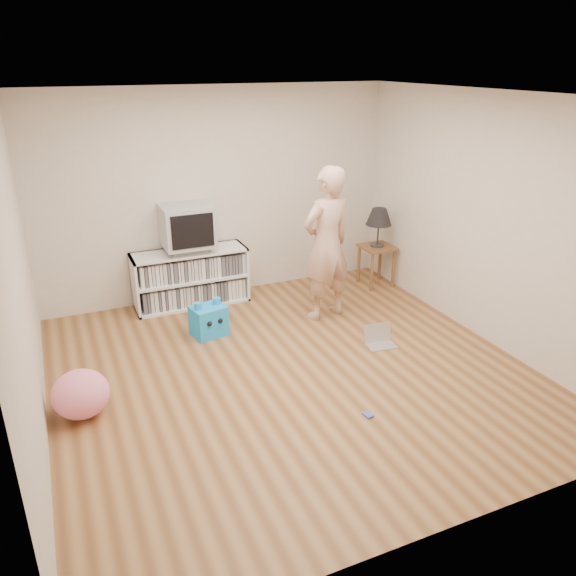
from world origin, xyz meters
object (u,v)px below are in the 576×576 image
at_px(media_unit, 190,277).
at_px(crt_tv, 187,226).
at_px(plush_blue, 209,320).
at_px(laptop, 379,339).
at_px(person, 326,244).
at_px(dvd_deck, 189,248).
at_px(side_table, 377,256).
at_px(table_lamp, 379,218).
at_px(plush_pink, 81,394).

relative_size(media_unit, crt_tv, 2.33).
bearing_deg(plush_blue, laptop, -42.82).
distance_m(person, plush_blue, 1.59).
bearing_deg(dvd_deck, person, -35.85).
bearing_deg(crt_tv, dvd_deck, 90.00).
distance_m(crt_tv, side_table, 2.56).
bearing_deg(plush_blue, table_lamp, 0.00).
xyz_separation_m(side_table, plush_pink, (-3.94, -1.59, -0.21)).
xyz_separation_m(side_table, laptop, (-0.88, -1.51, -0.36)).
height_order(crt_tv, plush_blue, crt_tv).
relative_size(media_unit, person, 0.78).
bearing_deg(table_lamp, dvd_deck, 171.45).
relative_size(dvd_deck, plush_blue, 1.07).
xyz_separation_m(media_unit, side_table, (2.46, -0.39, 0.07)).
distance_m(dvd_deck, plush_pink, 2.51).
distance_m(media_unit, dvd_deck, 0.39).
bearing_deg(table_lamp, crt_tv, 171.52).
relative_size(media_unit, dvd_deck, 3.11).
bearing_deg(plush_blue, dvd_deck, 74.76).
distance_m(laptop, plush_pink, 3.07).
relative_size(media_unit, laptop, 4.21).
bearing_deg(table_lamp, media_unit, 171.09).
height_order(media_unit, table_lamp, table_lamp).
bearing_deg(dvd_deck, laptop, -49.88).
relative_size(person, plush_blue, 4.30).
xyz_separation_m(media_unit, crt_tv, (0.00, -0.02, 0.67)).
bearing_deg(person, crt_tv, -48.58).
distance_m(crt_tv, plush_pink, 2.58).
height_order(crt_tv, table_lamp, crt_tv).
bearing_deg(side_table, plush_pink, -158.03).
height_order(side_table, plush_blue, side_table).
bearing_deg(table_lamp, plush_blue, -167.57).
height_order(dvd_deck, person, person).
xyz_separation_m(dvd_deck, person, (1.37, -0.99, 0.17)).
height_order(media_unit, plush_pink, media_unit).
height_order(side_table, table_lamp, table_lamp).
distance_m(media_unit, side_table, 2.49).
bearing_deg(media_unit, plush_blue, -92.77).
relative_size(crt_tv, table_lamp, 1.17).
bearing_deg(media_unit, side_table, -8.91).
bearing_deg(laptop, side_table, 66.41).
xyz_separation_m(crt_tv, plush_blue, (-0.05, -0.92, -0.84)).
relative_size(dvd_deck, laptop, 1.35).
xyz_separation_m(dvd_deck, plush_pink, (-1.48, -1.96, -0.53)).
bearing_deg(plush_blue, person, -15.16).
height_order(media_unit, laptop, media_unit).
xyz_separation_m(crt_tv, person, (1.37, -0.99, -0.12)).
height_order(dvd_deck, laptop, dvd_deck).
relative_size(dvd_deck, side_table, 0.82).
xyz_separation_m(table_lamp, laptop, (-0.88, -1.51, -0.88)).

